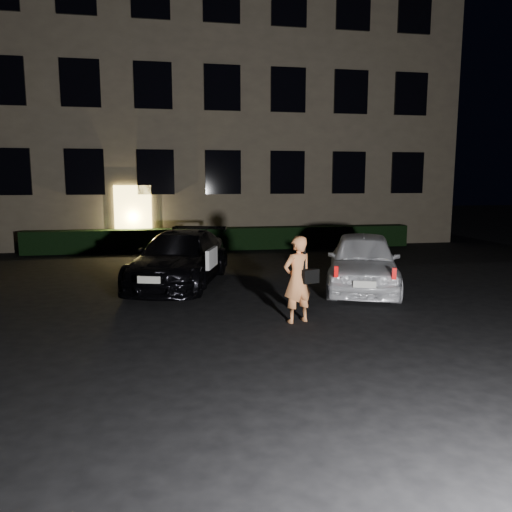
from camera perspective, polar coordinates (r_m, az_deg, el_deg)
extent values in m
plane|color=black|center=(9.50, 4.19, -7.84)|extent=(80.00, 80.00, 0.00)
cube|color=#6C5E4D|center=(24.15, -5.02, 16.50)|extent=(20.00, 8.00, 12.00)
cube|color=#FFD868|center=(19.84, -13.85, 4.23)|extent=(1.40, 0.10, 2.50)
cube|color=black|center=(20.50, -26.25, 8.63)|extent=(1.40, 0.10, 1.70)
cube|color=black|center=(19.96, -18.97, 9.07)|extent=(1.40, 0.10, 1.70)
cube|color=black|center=(19.76, -11.39, 9.38)|extent=(1.40, 0.10, 1.70)
cube|color=black|center=(19.89, -3.78, 9.52)|extent=(1.40, 0.10, 1.70)
cube|color=black|center=(20.36, 3.61, 9.50)|extent=(1.40, 0.10, 1.70)
cube|color=black|center=(21.14, 10.56, 9.34)|extent=(1.40, 0.10, 1.70)
cube|color=black|center=(22.20, 16.92, 9.08)|extent=(1.40, 0.10, 1.70)
cube|color=black|center=(20.80, -26.87, 17.47)|extent=(1.40, 0.10, 1.70)
cube|color=black|center=(20.27, -19.43, 18.15)|extent=(1.40, 0.10, 1.70)
cube|color=black|center=(20.06, -11.68, 18.55)|extent=(1.40, 0.10, 1.70)
cube|color=black|center=(20.19, -3.87, 18.64)|extent=(1.40, 0.10, 1.70)
cube|color=black|center=(20.66, 3.70, 18.41)|extent=(1.40, 0.10, 1.70)
cube|color=black|center=(21.42, 10.80, 17.93)|extent=(1.40, 0.10, 1.70)
cube|color=black|center=(22.47, 17.29, 17.26)|extent=(1.40, 0.10, 1.70)
cube|color=black|center=(21.43, 3.79, 26.88)|extent=(1.40, 0.10, 1.70)
cube|color=black|center=(22.17, 11.06, 26.11)|extent=(1.40, 0.10, 1.70)
cube|color=black|center=(23.18, 17.68, 25.09)|extent=(1.40, 0.10, 1.70)
cube|color=black|center=(19.58, -3.55, 1.99)|extent=(15.00, 0.70, 0.85)
imported|color=black|center=(13.14, -8.67, -0.25)|extent=(3.25, 5.07, 1.37)
cube|color=white|center=(12.03, -5.08, -0.21)|extent=(0.38, 0.96, 0.46)
cube|color=silver|center=(10.86, -12.15, -2.68)|extent=(0.49, 0.19, 0.15)
imported|color=white|center=(12.66, 12.12, -0.54)|extent=(3.09, 4.51, 1.43)
cube|color=red|center=(10.68, 9.15, -1.79)|extent=(0.10, 0.08, 0.24)
cube|color=red|center=(10.72, 15.52, -1.96)|extent=(0.10, 0.08, 0.24)
cube|color=silver|center=(10.68, 12.31, -3.18)|extent=(0.46, 0.21, 0.14)
imported|color=#FF9958|center=(9.49, 4.75, -2.68)|extent=(0.70, 0.58, 1.67)
cube|color=black|center=(9.51, 6.17, -2.31)|extent=(0.37, 0.25, 0.26)
cube|color=black|center=(9.41, 5.52, -0.09)|extent=(0.05, 0.06, 0.52)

